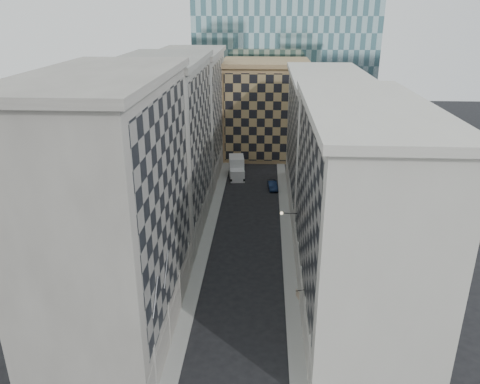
% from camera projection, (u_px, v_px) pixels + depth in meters
% --- Properties ---
extents(sidewalk_west, '(1.50, 100.00, 0.15)m').
position_uv_depth(sidewalk_west, '(208.00, 235.00, 62.26)').
color(sidewalk_west, gray).
rests_on(sidewalk_west, ground).
extents(sidewalk_east, '(1.50, 100.00, 0.15)m').
position_uv_depth(sidewalk_east, '(287.00, 237.00, 61.72)').
color(sidewalk_east, gray).
rests_on(sidewalk_east, ground).
extents(bldg_left_a, '(10.80, 22.80, 23.70)m').
position_uv_depth(bldg_left_a, '(114.00, 211.00, 40.59)').
color(bldg_left_a, gray).
rests_on(bldg_left_a, ground).
extents(bldg_left_b, '(10.80, 22.80, 22.70)m').
position_uv_depth(bldg_left_b, '(166.00, 147.00, 61.20)').
color(bldg_left_b, gray).
rests_on(bldg_left_b, ground).
extents(bldg_left_c, '(10.80, 22.80, 21.70)m').
position_uv_depth(bldg_left_c, '(191.00, 115.00, 81.81)').
color(bldg_left_c, gray).
rests_on(bldg_left_c, ground).
extents(bldg_right_a, '(10.80, 26.80, 20.70)m').
position_uv_depth(bldg_right_a, '(357.00, 214.00, 43.73)').
color(bldg_right_a, beige).
rests_on(bldg_right_a, ground).
extents(bldg_right_b, '(10.80, 28.80, 19.70)m').
position_uv_depth(bldg_right_b, '(324.00, 142.00, 68.98)').
color(bldg_right_b, beige).
rests_on(bldg_right_b, ground).
extents(tan_block, '(16.80, 14.80, 18.80)m').
position_uv_depth(tan_block, '(265.00, 109.00, 93.63)').
color(tan_block, '#9E7B54').
rests_on(tan_block, ground).
extents(church_tower, '(7.20, 7.20, 51.50)m').
position_uv_depth(church_tower, '(258.00, 14.00, 100.38)').
color(church_tower, '#2A2521').
rests_on(church_tower, ground).
extents(flagpoles_left, '(0.10, 6.33, 2.33)m').
position_uv_depth(flagpoles_left, '(161.00, 282.00, 37.10)').
color(flagpoles_left, gray).
rests_on(flagpoles_left, ground).
extents(bracket_lamp, '(1.98, 0.36, 0.36)m').
position_uv_depth(bracket_lamp, '(283.00, 213.00, 53.94)').
color(bracket_lamp, black).
rests_on(bracket_lamp, ground).
extents(box_truck, '(3.25, 6.59, 3.49)m').
position_uv_depth(box_truck, '(237.00, 168.00, 83.55)').
color(box_truck, silver).
rests_on(box_truck, ground).
extents(dark_car, '(1.86, 4.20, 1.34)m').
position_uv_depth(dark_car, '(272.00, 185.00, 78.02)').
color(dark_car, '#0F1B37').
rests_on(dark_car, ground).
extents(shop_sign, '(0.81, 0.71, 0.81)m').
position_uv_depth(shop_sign, '(298.00, 294.00, 42.88)').
color(shop_sign, black).
rests_on(shop_sign, ground).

